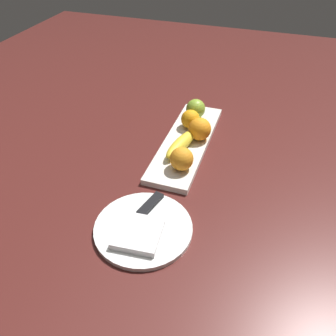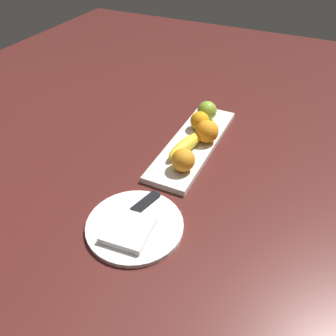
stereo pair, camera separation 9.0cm
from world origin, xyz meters
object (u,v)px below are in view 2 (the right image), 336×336
Objects in this scene: orange_center at (207,131)px; banana at (186,145)px; fruit_tray at (193,144)px; apple at (207,111)px; knife at (141,206)px; dinner_plate at (135,226)px; orange_near_banana at (183,160)px; orange_near_apple at (200,121)px; folded_napkin at (128,230)px.

banana is at bearing -27.17° from orange_center.
apple is (-0.15, -0.01, 0.04)m from fruit_tray.
orange_center is 0.41× the size of knife.
banana is (0.20, 0.01, -0.01)m from apple.
fruit_tray is at bearing -180.00° from dinner_plate.
dinner_plate is (0.24, -0.03, -0.05)m from orange_near_banana.
orange_near_apple reaches higher than banana.
orange_near_apple is (-0.13, -0.01, 0.01)m from banana.
apple is at bearing -159.62° from orange_center.
orange_near_apple is at bearing 0.27° from apple.
orange_near_banana is at bearing 173.87° from dinner_plate.
apple and orange_near_banana have the same top height.
orange_center is at bearing 20.38° from apple.
orange_center is 0.35m from knife.
banana is at bearing -162.59° from orange_near_banana.
orange_center is 0.30× the size of dinner_plate.
banana is at bearing 2.35° from apple.
orange_near_banana reaches higher than fruit_tray.
orange_near_banana is 0.38× the size of knife.
apple is 0.13m from orange_center.
orange_near_apple is at bearing -170.80° from orange_near_banana.
orange_near_banana is at bearing 9.20° from orange_near_apple.
knife is at bearing -2.10° from fruit_tray.
banana is at bearing -179.61° from folded_napkin.
apple is 0.62× the size of folded_napkin.
banana reaches higher than fruit_tray.
dinner_plate is (0.33, 0.00, -0.03)m from banana.
dinner_plate is 1.34× the size of knife.
folded_napkin is (0.56, 0.01, -0.03)m from apple.
knife is (0.32, -0.01, 0.01)m from fruit_tray.
orange_near_apple reaches higher than fruit_tray.
fruit_tray is 0.41m from folded_napkin.
knife is (0.34, -0.05, -0.04)m from orange_center.
orange_near_apple is 0.49m from folded_napkin.
apple is 0.29m from orange_near_banana.
banana is 2.43× the size of orange_near_banana.
dinner_plate is (0.53, 0.01, -0.05)m from apple.
orange_near_apple is at bearing -172.35° from fruit_tray.
orange_near_apple is 0.46m from dinner_plate.
dinner_plate is (0.38, 0.00, -0.00)m from fruit_tray.
folded_napkin reaches higher than fruit_tray.
dinner_plate is at bearing 1.30° from orange_near_apple.
orange_near_banana reaches higher than knife.
apple is at bearing -175.83° from fruit_tray.
fruit_tray is 0.38m from dinner_plate.
banana is 0.13m from orange_near_apple.
orange_center reaches higher than knife.
fruit_tray is 0.32m from knife.
orange_near_banana is (0.09, 0.03, 0.01)m from banana.
dinner_plate is 0.03m from folded_napkin.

